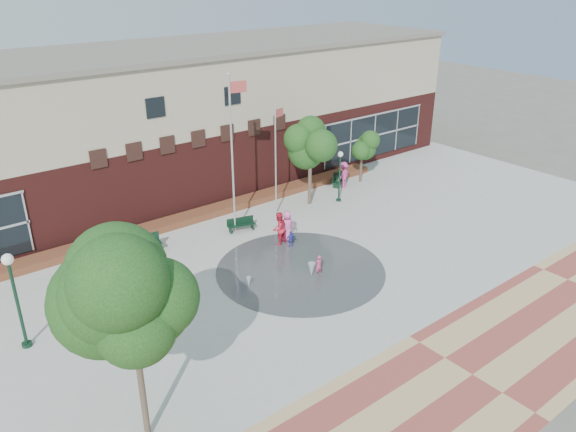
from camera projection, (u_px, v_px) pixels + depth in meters
ground at (342, 295)px, 25.77m from camera, size 120.00×120.00×0.00m
plaza_concrete at (288, 262)px, 28.63m from camera, size 46.00×18.00×0.01m
paver_band at (472, 375)px, 20.76m from camera, size 46.00×6.00×0.01m
splash_pad at (300, 270)px, 27.91m from camera, size 8.40×8.40×0.01m
library_building at (159, 121)px, 36.37m from camera, size 44.40×10.40×9.20m
flower_bed at (210, 215)px, 34.06m from camera, size 26.00×1.20×0.40m
flagpole_left at (233, 147)px, 29.94m from camera, size 1.04×0.28×8.93m
flagpole_right at (276, 154)px, 32.73m from camera, size 0.81×0.30×6.80m
lamp_left at (15, 291)px, 21.28m from camera, size 0.44×0.44×4.15m
lamp_right at (340, 171)px, 35.22m from camera, size 0.35×0.35×3.33m
bench_left at (142, 249)px, 29.26m from camera, size 2.09×0.81×1.02m
bench_mid at (241, 227)px, 31.89m from camera, size 1.65×0.83×0.80m
bench_right at (339, 182)px, 38.55m from camera, size 1.61×1.04×0.79m
trash_can at (337, 180)px, 38.37m from camera, size 0.55×0.55×0.90m
tree_big_left at (129, 296)px, 15.92m from camera, size 4.63×4.63×7.40m
tree_mid at (310, 144)px, 34.05m from camera, size 3.20×3.20×5.39m
tree_small_right at (362, 146)px, 38.28m from camera, size 2.05×2.05×3.51m
water_jet_a at (311, 277)px, 27.32m from camera, size 0.36×0.36×0.71m
water_jet_b at (249, 287)px, 26.41m from camera, size 0.23×0.23×0.52m
child_splash at (319, 265)px, 27.25m from camera, size 0.41×0.29×1.07m
adult_red at (279, 229)px, 30.14m from camera, size 1.02×0.86×1.86m
adult_pink at (287, 226)px, 30.60m from camera, size 1.00×0.86×1.73m
child_blue at (291, 239)px, 29.96m from camera, size 0.61×0.43×0.96m
person_bench at (344, 175)px, 37.94m from camera, size 1.30×0.94×1.81m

